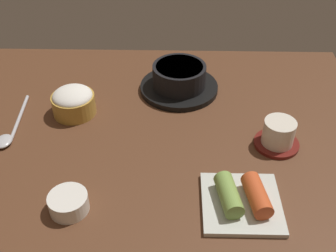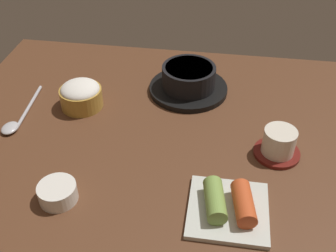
# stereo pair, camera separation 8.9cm
# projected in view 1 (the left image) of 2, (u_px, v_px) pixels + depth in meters

# --- Properties ---
(dining_table) EXTENTS (1.00, 0.76, 0.02)m
(dining_table) POSITION_uv_depth(u_px,v_px,m) (159.00, 134.00, 0.93)
(dining_table) COLOR #56331E
(dining_table) RESTS_ON ground
(stone_pot) EXTENTS (0.20, 0.20, 0.07)m
(stone_pot) POSITION_uv_depth(u_px,v_px,m) (179.00, 79.00, 1.03)
(stone_pot) COLOR black
(stone_pot) RESTS_ON dining_table
(rice_bowl) EXTENTS (0.10, 0.10, 0.07)m
(rice_bowl) POSITION_uv_depth(u_px,v_px,m) (73.00, 101.00, 0.96)
(rice_bowl) COLOR #B78C38
(rice_bowl) RESTS_ON dining_table
(tea_cup_with_saucer) EXTENTS (0.10, 0.10, 0.06)m
(tea_cup_with_saucer) POSITION_uv_depth(u_px,v_px,m) (278.00, 134.00, 0.87)
(tea_cup_with_saucer) COLOR maroon
(tea_cup_with_saucer) RESTS_ON dining_table
(kimchi_plate) EXTENTS (0.14, 0.14, 0.05)m
(kimchi_plate) POSITION_uv_depth(u_px,v_px,m) (242.00, 199.00, 0.74)
(kimchi_plate) COLOR silver
(kimchi_plate) RESTS_ON dining_table
(side_bowl_near) EXTENTS (0.07, 0.07, 0.03)m
(side_bowl_near) POSITION_uv_depth(u_px,v_px,m) (68.00, 202.00, 0.73)
(side_bowl_near) COLOR white
(side_bowl_near) RESTS_ON dining_table
(spoon) EXTENTS (0.04, 0.20, 0.01)m
(spoon) POSITION_uv_depth(u_px,v_px,m) (9.00, 133.00, 0.91)
(spoon) COLOR #B7B7BC
(spoon) RESTS_ON dining_table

